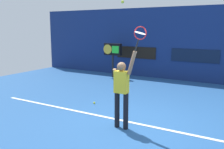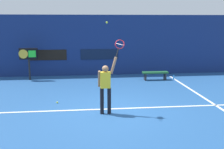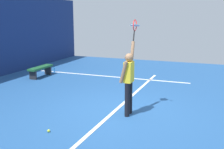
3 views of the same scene
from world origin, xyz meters
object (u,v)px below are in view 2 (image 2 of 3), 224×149
at_px(water_bottle, 174,77).
at_px(spare_ball, 57,102).
at_px(tennis_racket, 119,45).
at_px(court_bench, 155,74).
at_px(tennis_ball, 107,22).
at_px(scoreboard_clock, 28,55).
at_px(tennis_player, 106,85).

height_order(water_bottle, spare_ball, water_bottle).
bearing_deg(water_bottle, tennis_racket, -126.35).
relative_size(tennis_racket, court_bench, 0.45).
bearing_deg(tennis_ball, court_bench, 58.87).
height_order(tennis_ball, court_bench, tennis_ball).
height_order(court_bench, spare_ball, court_bench).
height_order(tennis_racket, scoreboard_clock, tennis_racket).
distance_m(tennis_racket, scoreboard_clock, 7.14).
relative_size(scoreboard_clock, water_bottle, 7.23).
bearing_deg(court_bench, scoreboard_clock, 173.94).
bearing_deg(tennis_racket, spare_ball, 148.68).
distance_m(scoreboard_clock, water_bottle, 7.95).
relative_size(tennis_ball, scoreboard_clock, 0.04).
xyz_separation_m(tennis_player, tennis_racket, (0.47, -0.00, 1.35)).
relative_size(tennis_player, scoreboard_clock, 1.14).
height_order(tennis_racket, tennis_ball, tennis_ball).
distance_m(tennis_player, tennis_ball, 2.09).
height_order(tennis_player, spare_ball, tennis_player).
xyz_separation_m(tennis_racket, scoreboard_clock, (-4.12, 5.75, -1.01)).
height_order(scoreboard_clock, spare_ball, scoreboard_clock).
xyz_separation_m(tennis_racket, court_bench, (2.65, 5.03, -2.02)).
height_order(tennis_racket, water_bottle, tennis_racket).
distance_m(water_bottle, spare_ball, 6.99).
distance_m(tennis_player, court_bench, 5.95).
bearing_deg(water_bottle, court_bench, 180.00).
xyz_separation_m(court_bench, water_bottle, (1.05, 0.00, -0.22)).
distance_m(tennis_racket, spare_ball, 3.52).
height_order(tennis_player, tennis_racket, tennis_racket).
bearing_deg(tennis_player, scoreboard_clock, 122.45).
bearing_deg(tennis_player, tennis_ball, -55.92).
relative_size(tennis_racket, scoreboard_clock, 0.36).
bearing_deg(spare_ball, tennis_ball, -38.09).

